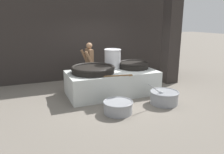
{
  "coord_description": "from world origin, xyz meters",
  "views": [
    {
      "loc": [
        -2.56,
        -6.32,
        2.35
      ],
      "look_at": [
        0.0,
        0.0,
        0.56
      ],
      "focal_mm": 35.0,
      "sensor_mm": 36.0,
      "label": 1
    }
  ],
  "objects_px": {
    "giant_wok_far": "(134,65)",
    "giant_wok_near": "(93,69)",
    "stock_pot": "(113,58)",
    "cook": "(89,63)",
    "prep_bowl_vegetables": "(164,97)",
    "prep_bowl_meat": "(118,107)"
  },
  "relations": [
    {
      "from": "giant_wok_far",
      "to": "giant_wok_near",
      "type": "bearing_deg",
      "value": -175.39
    },
    {
      "from": "giant_wok_near",
      "to": "prep_bowl_vegetables",
      "type": "relative_size",
      "value": 1.3
    },
    {
      "from": "giant_wok_near",
      "to": "stock_pot",
      "type": "distance_m",
      "value": 0.92
    },
    {
      "from": "giant_wok_far",
      "to": "prep_bowl_vegetables",
      "type": "distance_m",
      "value": 1.71
    },
    {
      "from": "giant_wok_near",
      "to": "prep_bowl_vegetables",
      "type": "distance_m",
      "value": 2.31
    },
    {
      "from": "giant_wok_far",
      "to": "cook",
      "type": "distance_m",
      "value": 1.61
    },
    {
      "from": "cook",
      "to": "prep_bowl_meat",
      "type": "distance_m",
      "value": 2.71
    },
    {
      "from": "giant_wok_far",
      "to": "prep_bowl_vegetables",
      "type": "bearing_deg",
      "value": -82.92
    },
    {
      "from": "giant_wok_far",
      "to": "stock_pot",
      "type": "height_order",
      "value": "stock_pot"
    },
    {
      "from": "prep_bowl_vegetables",
      "to": "prep_bowl_meat",
      "type": "relative_size",
      "value": 1.35
    },
    {
      "from": "giant_wok_near",
      "to": "prep_bowl_vegetables",
      "type": "bearing_deg",
      "value": -40.56
    },
    {
      "from": "giant_wok_far",
      "to": "prep_bowl_meat",
      "type": "height_order",
      "value": "giant_wok_far"
    },
    {
      "from": "prep_bowl_meat",
      "to": "cook",
      "type": "bearing_deg",
      "value": 89.79
    },
    {
      "from": "giant_wok_near",
      "to": "prep_bowl_vegetables",
      "type": "height_order",
      "value": "giant_wok_near"
    },
    {
      "from": "giant_wok_near",
      "to": "cook",
      "type": "bearing_deg",
      "value": 79.59
    },
    {
      "from": "prep_bowl_meat",
      "to": "stock_pot",
      "type": "bearing_deg",
      "value": 71.92
    },
    {
      "from": "stock_pot",
      "to": "prep_bowl_meat",
      "type": "bearing_deg",
      "value": -108.08
    },
    {
      "from": "giant_wok_near",
      "to": "cook",
      "type": "xyz_separation_m",
      "value": [
        0.2,
        1.08,
        -0.01
      ]
    },
    {
      "from": "cook",
      "to": "prep_bowl_meat",
      "type": "height_order",
      "value": "cook"
    },
    {
      "from": "giant_wok_far",
      "to": "cook",
      "type": "height_order",
      "value": "cook"
    },
    {
      "from": "prep_bowl_vegetables",
      "to": "prep_bowl_meat",
      "type": "distance_m",
      "value": 1.5
    },
    {
      "from": "giant_wok_far",
      "to": "stock_pot",
      "type": "distance_m",
      "value": 0.75
    }
  ]
}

